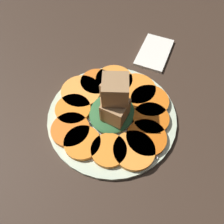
% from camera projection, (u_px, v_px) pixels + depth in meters
% --- Properties ---
extents(table_slab, '(1.20, 1.20, 0.02)m').
position_uv_depth(table_slab, '(112.00, 119.00, 0.49)').
color(table_slab, '#38281E').
rests_on(table_slab, ground).
extents(plate, '(0.28, 0.28, 0.01)m').
position_uv_depth(plate, '(112.00, 116.00, 0.48)').
color(plate, beige).
rests_on(plate, table_slab).
extents(carrot_slice_0, '(0.08, 0.08, 0.01)m').
position_uv_depth(carrot_slice_0, '(151.00, 118.00, 0.46)').
color(carrot_slice_0, '#D66014').
rests_on(carrot_slice_0, plate).
extents(carrot_slice_1, '(0.08, 0.08, 0.01)m').
position_uv_depth(carrot_slice_1, '(149.00, 101.00, 0.48)').
color(carrot_slice_1, orange).
rests_on(carrot_slice_1, plate).
extents(carrot_slice_2, '(0.09, 0.09, 0.01)m').
position_uv_depth(carrot_slice_2, '(136.00, 89.00, 0.50)').
color(carrot_slice_2, orange).
rests_on(carrot_slice_2, plate).
extents(carrot_slice_3, '(0.09, 0.09, 0.01)m').
position_uv_depth(carrot_slice_3, '(114.00, 80.00, 0.52)').
color(carrot_slice_3, orange).
rests_on(carrot_slice_3, plate).
extents(carrot_slice_4, '(0.08, 0.08, 0.01)m').
position_uv_depth(carrot_slice_4, '(97.00, 82.00, 0.51)').
color(carrot_slice_4, orange).
rests_on(carrot_slice_4, plate).
extents(carrot_slice_5, '(0.09, 0.09, 0.01)m').
position_uv_depth(carrot_slice_5, '(81.00, 92.00, 0.50)').
color(carrot_slice_5, '#F99539').
rests_on(carrot_slice_5, plate).
extents(carrot_slice_6, '(0.08, 0.08, 0.01)m').
position_uv_depth(carrot_slice_6, '(73.00, 109.00, 0.47)').
color(carrot_slice_6, orange).
rests_on(carrot_slice_6, plate).
extents(carrot_slice_7, '(0.08, 0.08, 0.01)m').
position_uv_depth(carrot_slice_7, '(70.00, 130.00, 0.44)').
color(carrot_slice_7, orange).
rests_on(carrot_slice_7, plate).
extents(carrot_slice_8, '(0.07, 0.07, 0.01)m').
position_uv_depth(carrot_slice_8, '(82.00, 143.00, 0.43)').
color(carrot_slice_8, orange).
rests_on(carrot_slice_8, plate).
extents(carrot_slice_9, '(0.07, 0.07, 0.01)m').
position_uv_depth(carrot_slice_9, '(109.00, 150.00, 0.42)').
color(carrot_slice_9, orange).
rests_on(carrot_slice_9, plate).
extents(carrot_slice_10, '(0.08, 0.08, 0.01)m').
position_uv_depth(carrot_slice_10, '(134.00, 150.00, 0.42)').
color(carrot_slice_10, orange).
rests_on(carrot_slice_10, plate).
extents(carrot_slice_11, '(0.08, 0.08, 0.01)m').
position_uv_depth(carrot_slice_11, '(146.00, 138.00, 0.44)').
color(carrot_slice_11, '#D45F13').
rests_on(carrot_slice_11, plate).
extents(center_pile, '(0.11, 0.10, 0.11)m').
position_uv_depth(center_pile, '(113.00, 104.00, 0.43)').
color(center_pile, '#2D6033').
rests_on(center_pile, plate).
extents(fork, '(0.16, 0.08, 0.00)m').
position_uv_depth(fork, '(148.00, 122.00, 0.46)').
color(fork, silver).
rests_on(fork, plate).
extents(napkin, '(0.13, 0.08, 0.01)m').
position_uv_depth(napkin, '(154.00, 52.00, 0.58)').
color(napkin, silver).
rests_on(napkin, table_slab).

